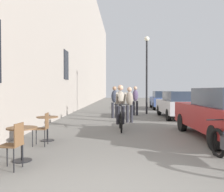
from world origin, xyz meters
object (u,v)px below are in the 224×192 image
Objects in this scene: cafe_chair_near_toward_street at (14,143)px; pedestrian_far at (135,99)px; street_lamp at (147,65)px; cafe_table_near at (22,137)px; parked_car_second at (178,104)px; pedestrian_near at (129,103)px; cafe_chair_mid_toward_street at (43,127)px; cyclist_on_bicycle at (121,108)px; pedestrian_mid at (114,100)px; parked_car_third at (162,100)px; cafe_table_mid at (47,123)px.

cafe_chair_near_toward_street is 0.51× the size of pedestrian_far.
cafe_table_near is at bearing -109.51° from street_lamp.
pedestrian_far is 0.43× the size of parked_car_second.
cafe_chair_near_toward_street is 0.18× the size of street_lamp.
cafe_table_near is 11.40m from street_lamp.
cafe_chair_near_toward_street is (0.08, -0.56, -0.00)m from cafe_table_near.
pedestrian_far is (0.45, 3.24, 0.05)m from pedestrian_near.
cafe_chair_mid_toward_street is (-0.09, 2.01, 0.00)m from cafe_chair_near_toward_street.
pedestrian_near is (0.41, 2.05, 0.12)m from cyclist_on_bicycle.
cafe_chair_near_toward_street is at bearing -120.10° from parked_car_second.
cyclist_on_bicycle reaches higher than parked_car_second.
parked_car_second is (1.46, -2.24, -2.36)m from street_lamp.
cafe_table_near is at bearing -102.16° from pedestrian_mid.
cyclist_on_bicycle is 3.86m from pedestrian_mid.
cafe_chair_mid_toward_street is at bearing -110.16° from pedestrian_far.
cafe_table_near is 0.18× the size of parked_car_third.
cafe_table_mid is (-0.09, 2.09, 0.00)m from cafe_table_near.
pedestrian_near is at bearing -109.24° from parked_car_third.
cyclist_on_bicycle is (2.00, 4.77, 0.29)m from cafe_chair_near_toward_street.
cafe_chair_mid_toward_street is 6.85m from pedestrian_mid.
cafe_chair_mid_toward_street is (0.08, -0.64, -0.00)m from cafe_table_mid.
pedestrian_mid is (1.83, 5.97, 0.45)m from cafe_table_mid.
cafe_chair_near_toward_street is at bearing -109.33° from parked_car_third.
cafe_chair_near_toward_street is 1.24× the size of cafe_table_mid.
pedestrian_near is at bearing 78.80° from cyclist_on_bicycle.
parked_car_third is (5.35, 14.48, 0.22)m from cafe_table_near.
cyclist_on_bicycle reaches higher than cafe_chair_mid_toward_street.
parked_car_second is (3.43, 0.16, -0.22)m from pedestrian_mid.
cafe_chair_near_toward_street and cafe_chair_mid_toward_street have the same top height.
cafe_chair_mid_toward_street is at bearing 92.65° from cafe_chair_near_toward_street.
street_lamp reaches higher than pedestrian_far.
cafe_table_mid is at bearing -121.67° from pedestrian_near.
pedestrian_far is 0.35× the size of street_lamp.
street_lamp reaches higher than cafe_table_near.
pedestrian_far reaches higher than cafe_table_near.
cafe_chair_mid_toward_street is at bearing -117.46° from pedestrian_near.
pedestrian_mid is (-0.75, 1.79, 0.04)m from pedestrian_near.
pedestrian_far is 0.43× the size of parked_car_third.
cafe_table_near is 0.44× the size of pedestrian_near.
pedestrian_mid reaches higher than cafe_chair_mid_toward_street.
pedestrian_far is at bearing -128.64° from street_lamp.
parked_car_second is (5.17, 8.22, 0.23)m from cafe_table_near.
street_lamp is 1.20× the size of parked_car_third.
cafe_chair_mid_toward_street is 0.54× the size of pedestrian_near.
cyclist_on_bicycle is at bearing -99.23° from pedestrian_far.
street_lamp is 1.20× the size of parked_car_second.
cafe_table_mid is at bearing -135.58° from cyclist_on_bicycle.
cafe_table_mid is 8.03m from pedestrian_far.
cafe_table_near is 0.56m from cafe_chair_near_toward_street.
cafe_chair_near_toward_street is 15.94m from parked_car_third.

